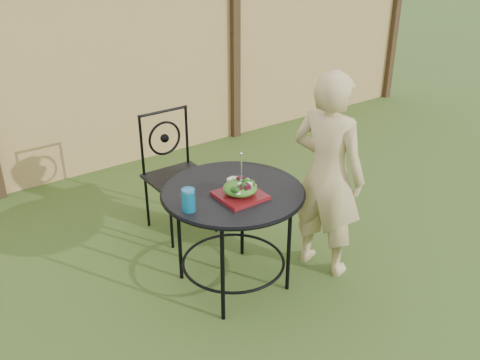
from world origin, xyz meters
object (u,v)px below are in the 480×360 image
(salad_plate, at_px, (240,195))
(patio_table, at_px, (233,209))
(diner, at_px, (327,175))
(patio_chair, at_px, (176,170))

(salad_plate, bearing_deg, patio_table, 79.71)
(patio_table, distance_m, diner, 0.68)
(diner, relative_size, salad_plate, 5.35)
(patio_chair, xyz_separation_m, diner, (0.57, -1.08, 0.22))
(patio_chair, bearing_deg, diner, -62.38)
(patio_table, xyz_separation_m, salad_plate, (-0.02, -0.10, 0.15))
(diner, height_order, salad_plate, diner)
(patio_chair, height_order, diner, diner)
(salad_plate, bearing_deg, diner, -7.29)
(patio_table, relative_size, diner, 0.64)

